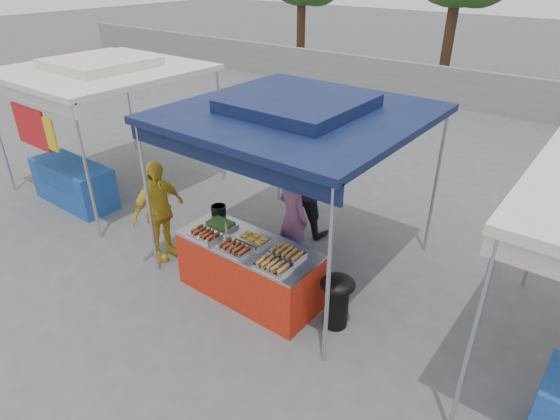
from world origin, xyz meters
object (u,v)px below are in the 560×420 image
Objects in this scene: cooking_pot at (219,210)px; helper_man at (306,184)px; vendor_table at (249,269)px; wok_burner at (337,297)px; vendor_woman at (293,218)px; customer_person at (159,211)px.

helper_man is (0.49, 1.57, -0.02)m from cooking_pot.
wok_burner is at bearing 9.54° from vendor_table.
helper_man is (-0.39, 1.92, 0.46)m from vendor_table.
vendor_woman is at bearing 161.80° from wok_burner.
wok_burner is (1.28, 0.21, 0.02)m from vendor_table.
vendor_table reaches higher than wok_burner.
cooking_pot is 1.64m from helper_man.
vendor_table is 2.01m from helper_man.
vendor_table is 1.30m from wok_burner.
vendor_woman is 1.00m from helper_man.
vendor_table is at bearing -87.62° from customer_person.
customer_person reaches higher than vendor_table.
wok_burner is 3.03m from customer_person.
vendor_table is 1.12× the size of helper_man.
helper_man reaches higher than vendor_woman.
cooking_pot is at bearing 158.12° from vendor_table.
cooking_pot reaches higher than wok_burner.
customer_person is (-1.72, -0.09, 0.38)m from vendor_table.
wok_burner is 1.54m from vendor_woman.
vendor_woman is at bearing -58.04° from customer_person.
helper_man is at bearing 72.71° from cooking_pot.
cooking_pot is at bearing 50.78° from vendor_woman.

